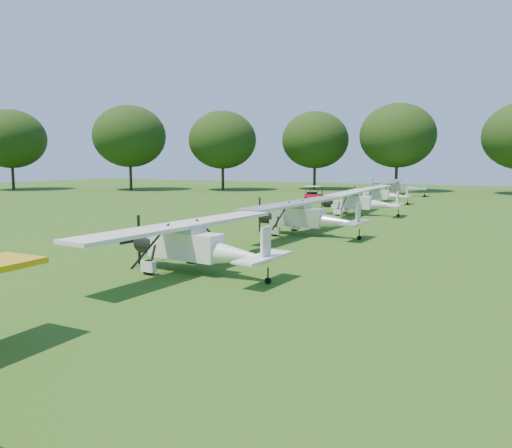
# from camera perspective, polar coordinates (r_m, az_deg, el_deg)

# --- Properties ---
(ground) EXTENTS (160.00, 160.00, 0.00)m
(ground) POSITION_cam_1_polar(r_m,az_deg,el_deg) (22.42, -3.82, -4.46)
(ground) COLOR #244C13
(ground) RESTS_ON ground
(tree_belt) EXTENTS (137.36, 130.27, 14.52)m
(tree_belt) POSITION_cam_1_polar(r_m,az_deg,el_deg) (20.89, 5.19, 16.82)
(tree_belt) COLOR black
(tree_belt) RESTS_ON ground
(aircraft_3) EXTENTS (7.02, 11.14, 2.19)m
(aircraft_3) POSITION_cam_1_polar(r_m,az_deg,el_deg) (20.32, -6.96, -2.05)
(aircraft_3) COLOR white
(aircraft_3) RESTS_ON ground
(aircraft_4) EXTENTS (7.07, 11.25, 2.21)m
(aircraft_4) POSITION_cam_1_polar(r_m,az_deg,el_deg) (30.49, 5.61, 1.10)
(aircraft_4) COLOR silver
(aircraft_4) RESTS_ON ground
(aircraft_5) EXTENTS (6.80, 10.79, 2.14)m
(aircraft_5) POSITION_cam_1_polar(r_m,az_deg,el_deg) (42.54, 11.53, 2.68)
(aircraft_5) COLOR white
(aircraft_5) RESTS_ON ground
(aircraft_6) EXTENTS (6.00, 9.55, 1.88)m
(aircraft_6) POSITION_cam_1_polar(r_m,az_deg,el_deg) (54.75, 13.95, 3.45)
(aircraft_6) COLOR white
(aircraft_6) RESTS_ON ground
(aircraft_7) EXTENTS (6.83, 10.89, 2.14)m
(aircraft_7) POSITION_cam_1_polar(r_m,az_deg,el_deg) (66.80, 15.86, 4.18)
(aircraft_7) COLOR silver
(aircraft_7) RESTS_ON ground
(golf_cart) EXTENTS (2.11, 1.52, 1.64)m
(golf_cart) POSITION_cam_1_polar(r_m,az_deg,el_deg) (57.55, 6.58, 3.25)
(golf_cart) COLOR red
(golf_cart) RESTS_ON ground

